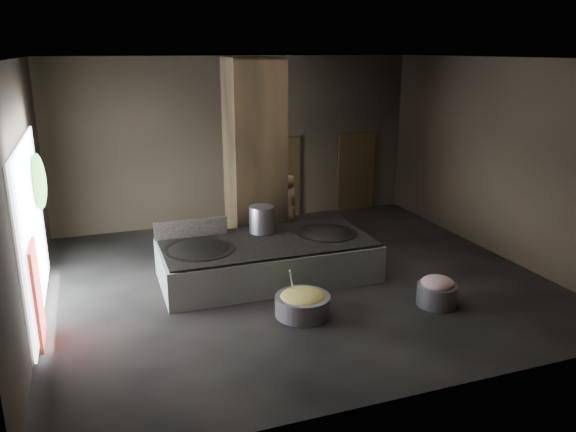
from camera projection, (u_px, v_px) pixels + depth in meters
name	position (u px, v px, depth m)	size (l,w,h in m)	color
floor	(295.00, 280.00, 11.92)	(10.00, 9.00, 0.10)	black
ceiling	(296.00, 55.00, 10.60)	(10.00, 9.00, 0.10)	black
back_wall	(238.00, 141.00, 15.36)	(10.00, 0.10, 4.50)	black
front_wall	(421.00, 246.00, 7.16)	(10.00, 0.10, 4.50)	black
left_wall	(21.00, 196.00, 9.63)	(0.10, 9.00, 4.50)	black
right_wall	(501.00, 158.00, 12.90)	(0.10, 9.00, 4.50)	black
pillar	(255.00, 159.00, 12.88)	(1.20, 1.20, 4.50)	black
hearth_platform	(268.00, 260.00, 11.83)	(4.45, 2.13, 0.77)	silver
platform_cap	(267.00, 241.00, 11.71)	(4.35, 2.09, 0.03)	black
wok_left	(199.00, 253.00, 11.21)	(1.40, 1.40, 0.39)	black
wok_left_rim	(199.00, 250.00, 11.19)	(1.43, 1.43, 0.05)	black
wok_right	(326.00, 236.00, 12.21)	(1.30, 1.30, 0.37)	black
wok_right_rim	(326.00, 233.00, 12.19)	(1.33, 1.33, 0.05)	black
stock_pot	(262.00, 219.00, 12.13)	(0.54, 0.54, 0.58)	#ADAEB5
splash_guard	(191.00, 228.00, 11.86)	(1.55, 0.06, 0.39)	black
cook	(287.00, 208.00, 13.99)	(0.62, 0.40, 1.70)	#8D6647
veg_basin	(303.00, 305.00, 10.22)	(1.01, 1.01, 0.37)	gray
veg_fill	(303.00, 297.00, 10.17)	(0.83, 0.83, 0.26)	#8BA952
ladle	(292.00, 285.00, 10.20)	(0.03, 0.03, 0.80)	#ADAEB5
meat_basin	(437.00, 295.00, 10.61)	(0.75, 0.75, 0.41)	gray
meat_fill	(438.00, 283.00, 10.54)	(0.62, 0.62, 0.24)	#AE686E
doorway_near	(280.00, 179.00, 15.99)	(1.18, 0.08, 2.38)	black
doorway_near_glow	(277.00, 181.00, 15.99)	(0.78, 0.04, 1.84)	#8C6647
doorway_far	(356.00, 173.00, 16.77)	(1.18, 0.08, 2.38)	black
doorway_far_glow	(358.00, 175.00, 16.79)	(0.87, 0.04, 2.06)	#8C6647
left_opening	(33.00, 228.00, 10.02)	(0.04, 4.20, 3.10)	white
pavilion_sliver	(38.00, 294.00, 9.09)	(0.05, 0.90, 1.70)	maroon
tree_silhouette	(38.00, 182.00, 10.88)	(0.28, 1.10, 1.10)	#194714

